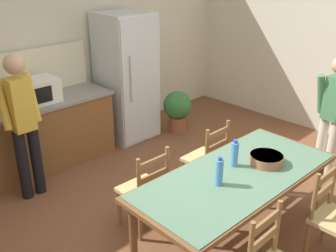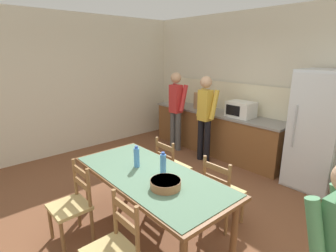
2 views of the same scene
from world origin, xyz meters
TOP-DOWN VIEW (x-y plane):
  - ground_plane at (0.00, 0.00)m, footprint 8.32×8.32m
  - wall_back at (0.00, 2.66)m, footprint 6.52×0.12m
  - wall_left at (-3.26, 0.00)m, footprint 0.12×5.20m
  - kitchen_counter at (-1.09, 2.23)m, footprint 3.10×0.66m
  - counter_splashback at (-1.08, 2.54)m, footprint 3.06×0.03m
  - refrigerator at (0.93, 2.19)m, footprint 0.72×0.73m
  - microwave at (-0.48, 2.21)m, footprint 0.50×0.39m
  - paper_bag at (-1.52, 2.20)m, footprint 0.24×0.16m
  - dining_table at (0.07, -0.46)m, footprint 2.10×0.96m
  - bottle_near_centre at (-0.19, -0.45)m, footprint 0.07×0.07m
  - bottle_off_centre at (0.18, -0.34)m, footprint 0.07×0.07m
  - serving_bowl at (0.44, -0.53)m, footprint 0.32×0.32m
  - chair_side_far_left at (-0.38, 0.31)m, footprint 0.43×0.41m
  - chair_side_near_right at (0.53, -1.22)m, footprint 0.42×0.40m
  - chair_side_near_left at (-0.41, -1.20)m, footprint 0.42×0.40m
  - chair_side_far_right at (0.55, 0.29)m, footprint 0.43×0.41m
  - person_at_sink at (-1.77, 1.71)m, footprint 0.43×0.30m
  - person_at_counter at (-0.93, 1.69)m, footprint 0.42×0.29m

SIDE VIEW (x-z plane):
  - ground_plane at x=0.00m, z-range 0.00..0.00m
  - chair_side_far_left at x=-0.38m, z-range -0.01..0.90m
  - chair_side_near_right at x=0.53m, z-range -0.01..0.90m
  - chair_side_near_left at x=-0.41m, z-range -0.01..0.90m
  - chair_side_far_right at x=0.55m, z-range -0.01..0.90m
  - kitchen_counter at x=-1.09m, z-range 0.00..0.90m
  - dining_table at x=0.07m, z-range 0.31..1.07m
  - serving_bowl at x=0.44m, z-range 0.77..0.86m
  - bottle_near_centre at x=-0.19m, z-range 0.75..1.02m
  - bottle_off_centre at x=0.18m, z-range 0.75..1.02m
  - refrigerator at x=0.93m, z-range 0.00..1.87m
  - person_at_counter at x=-0.93m, z-range 0.10..1.79m
  - person_at_sink at x=-1.77m, z-range 0.11..1.81m
  - microwave at x=-0.48m, z-range 0.90..1.20m
  - paper_bag at x=-1.52m, z-range 0.90..1.26m
  - counter_splashback at x=-1.08m, z-range 0.90..1.50m
  - wall_back at x=0.00m, z-range 0.00..2.90m
  - wall_left at x=-3.26m, z-range 0.00..2.90m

